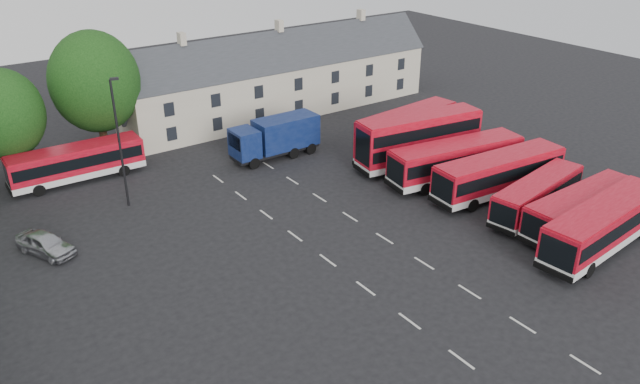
{
  "coord_description": "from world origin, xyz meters",
  "views": [
    {
      "loc": [
        -20.98,
        -26.62,
        22.34
      ],
      "look_at": [
        3.02,
        7.15,
        2.2
      ],
      "focal_mm": 35.0,
      "sensor_mm": 36.0,
      "label": 1
    }
  ],
  "objects": [
    {
      "name": "bus_row_d",
      "position": [
        17.08,
        2.17,
        2.03
      ],
      "size": [
        12.11,
        3.72,
        3.37
      ],
      "rotation": [
        0.0,
        0.0,
        -0.08
      ],
      "color": "silver",
      "rests_on": "ground"
    },
    {
      "name": "box_truck",
      "position": [
        6.69,
        19.24,
        2.05
      ],
      "size": [
        8.34,
        2.65,
        3.64
      ],
      "rotation": [
        0.0,
        0.0,
        -0.01
      ],
      "color": "black",
      "rests_on": "ground"
    },
    {
      "name": "bus_row_e",
      "position": [
        16.27,
        6.08,
        2.06
      ],
      "size": [
        12.39,
        4.57,
        3.42
      ],
      "rotation": [
        0.0,
        0.0,
        -0.15
      ],
      "color": "silver",
      "rests_on": "ground"
    },
    {
      "name": "ground",
      "position": [
        0.0,
        0.0,
        0.0
      ],
      "size": [
        140.0,
        140.0,
        0.0
      ],
      "primitive_type": "plane",
      "color": "black",
      "rests_on": "ground"
    },
    {
      "name": "bus_row_b",
      "position": [
        17.34,
        -5.01,
        1.81
      ],
      "size": [
        10.7,
        2.75,
        3.01
      ],
      "rotation": [
        0.0,
        0.0,
        0.03
      ],
      "color": "silver",
      "rests_on": "ground"
    },
    {
      "name": "bus_north",
      "position": [
        -9.76,
        24.48,
        1.85
      ],
      "size": [
        10.93,
        2.69,
        3.08
      ],
      "rotation": [
        0.0,
        0.0,
        -0.02
      ],
      "color": "silver",
      "rests_on": "ground"
    },
    {
      "name": "bus_dd_north",
      "position": [
        16.3,
        12.28,
        2.56
      ],
      "size": [
        11.18,
        3.63,
        4.5
      ],
      "rotation": [
        0.0,
        0.0,
        0.1
      ],
      "color": "silver",
      "rests_on": "ground"
    },
    {
      "name": "lamppost",
      "position": [
        -7.98,
        17.57,
        5.46
      ],
      "size": [
        0.71,
        0.42,
        10.23
      ],
      "rotation": [
        0.0,
        0.0,
        -0.29
      ],
      "color": "black",
      "rests_on": "ground"
    },
    {
      "name": "bus_row_c",
      "position": [
        16.86,
        -1.73,
        1.71
      ],
      "size": [
        10.3,
        3.92,
        2.84
      ],
      "rotation": [
        0.0,
        0.0,
        0.17
      ],
      "color": "silver",
      "rests_on": "ground"
    },
    {
      "name": "terrace_houses",
      "position": [
        14.0,
        30.0,
        3.86
      ],
      "size": [
        35.7,
        7.13,
        10.06
      ],
      "color": "beige",
      "rests_on": "ground"
    },
    {
      "name": "bus_dd_south",
      "position": [
        15.92,
        10.23,
        2.7
      ],
      "size": [
        11.83,
        4.27,
        4.74
      ],
      "rotation": [
        0.0,
        0.0,
        -0.14
      ],
      "color": "silver",
      "rests_on": "ground"
    },
    {
      "name": "bus_row_a",
      "position": [
        16.11,
        -7.66,
        2.05
      ],
      "size": [
        12.26,
        3.85,
        3.41
      ],
      "rotation": [
        0.0,
        0.0,
        0.09
      ],
      "color": "silver",
      "rests_on": "ground"
    },
    {
      "name": "silver_car",
      "position": [
        -15.07,
        13.78,
        0.77
      ],
      "size": [
        3.58,
        4.88,
        1.55
      ],
      "primitive_type": "imported",
      "rotation": [
        0.0,
        0.0,
        0.44
      ],
      "color": "#B1B3B9",
      "rests_on": "ground"
    },
    {
      "name": "lane_markings",
      "position": [
        2.5,
        2.0,
        0.01
      ],
      "size": [
        5.15,
        33.8,
        0.01
      ],
      "color": "beige",
      "rests_on": "ground"
    }
  ]
}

